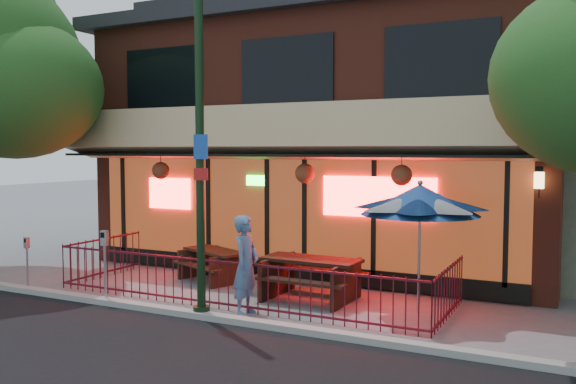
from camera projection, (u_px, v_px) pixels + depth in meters
The scene contains 11 objects.
ground at pixel (213, 312), 11.85m from camera, with size 80.00×80.00×0.00m, color gray.
curb at pixel (199, 315), 11.40m from camera, with size 80.00×0.25×0.12m, color #999993.
restaurant_building at pixel (346, 116), 17.91m from camera, with size 12.96×9.49×8.05m.
patio_fence at pixel (227, 275), 12.25m from camera, with size 8.44×2.62×1.00m.
street_light at pixel (200, 150), 11.27m from camera, with size 0.43×0.32×7.00m.
picnic_table_left at pixel (215, 260), 14.63m from camera, with size 2.12×1.89×0.75m.
picnic_table_right at pixel (311, 272), 12.75m from camera, with size 2.11×1.64×0.88m.
patio_umbrella at pixel (420, 200), 11.59m from camera, with size 2.25×2.25×2.57m.
pedestrian at pixel (246, 265), 11.57m from camera, with size 0.70×0.46×1.91m, color #4C6C99.
parking_meter_near at pixel (105, 254), 12.47m from camera, with size 0.16×0.14×1.50m.
parking_meter_far at pixel (27, 255), 13.50m from camera, with size 0.12×0.10×1.21m.
Camera 1 is at (6.50, -9.79, 3.15)m, focal length 38.00 mm.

